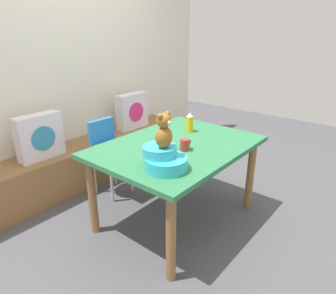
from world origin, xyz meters
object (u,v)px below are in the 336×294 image
(pillow_floral_right, at_px, (132,111))
(dinner_plate_near, at_px, (156,146))
(pillow_floral_left, at_px, (40,137))
(highchair, at_px, (110,147))
(dining_table, at_px, (177,154))
(infant_seat_teal, at_px, (164,159))
(ketchup_bottle, at_px, (190,123))
(book_stack, at_px, (99,136))
(coffee_mug, at_px, (185,145))
(teddy_bear, at_px, (164,131))

(pillow_floral_right, distance_m, dinner_plate_near, 1.42)
(pillow_floral_left, bearing_deg, highchair, -38.82)
(dining_table, height_order, infant_seat_teal, infant_seat_teal)
(dinner_plate_near, bearing_deg, infant_seat_teal, -130.70)
(pillow_floral_right, bearing_deg, infant_seat_teal, -127.10)
(ketchup_bottle, distance_m, dinner_plate_near, 0.51)
(book_stack, distance_m, highchair, 0.48)
(pillow_floral_left, xyz_separation_m, pillow_floral_right, (1.24, 0.00, 0.00))
(highchair, bearing_deg, coffee_mug, -90.56)
(infant_seat_teal, distance_m, coffee_mug, 0.38)
(pillow_floral_left, distance_m, coffee_mug, 1.47)
(infant_seat_teal, distance_m, ketchup_bottle, 0.84)
(book_stack, xyz_separation_m, highchair, (-0.20, -0.44, 0.03))
(dinner_plate_near, bearing_deg, pillow_floral_left, 109.70)
(highchair, distance_m, ketchup_bottle, 0.87)
(coffee_mug, bearing_deg, book_stack, 81.39)
(infant_seat_teal, bearing_deg, book_stack, 68.63)
(coffee_mug, bearing_deg, pillow_floral_right, 61.77)
(pillow_floral_right, distance_m, dining_table, 1.42)
(pillow_floral_right, relative_size, book_stack, 2.20)
(ketchup_bottle, bearing_deg, teddy_bear, -156.51)
(pillow_floral_left, distance_m, teddy_bear, 1.51)
(teddy_bear, xyz_separation_m, dinner_plate_near, (0.27, 0.32, -0.27))
(ketchup_bottle, bearing_deg, highchair, 118.81)
(teddy_bear, bearing_deg, ketchup_bottle, 23.49)
(highchair, height_order, infant_seat_teal, infant_seat_teal)
(teddy_bear, distance_m, ketchup_bottle, 0.86)
(pillow_floral_right, height_order, infant_seat_teal, same)
(ketchup_bottle, bearing_deg, dining_table, -161.16)
(book_stack, bearing_deg, pillow_floral_right, -2.28)
(infant_seat_teal, xyz_separation_m, dinner_plate_near, (0.27, 0.32, -0.07))
(pillow_floral_right, distance_m, coffee_mug, 1.56)
(book_stack, height_order, dinner_plate_near, dinner_plate_near)
(pillow_floral_right, bearing_deg, book_stack, 177.72)
(pillow_floral_right, bearing_deg, coffee_mug, -118.23)
(book_stack, height_order, infant_seat_teal, infant_seat_teal)
(dinner_plate_near, bearing_deg, teddy_bear, -130.65)
(dining_table, bearing_deg, teddy_bear, -153.02)
(coffee_mug, bearing_deg, pillow_floral_left, 110.28)
(pillow_floral_left, xyz_separation_m, infant_seat_teal, (0.14, -1.46, 0.13))
(infant_seat_teal, relative_size, coffee_mug, 2.75)
(pillow_floral_right, distance_m, ketchup_bottle, 1.19)
(pillow_floral_left, distance_m, dining_table, 1.37)
(book_stack, distance_m, dining_table, 1.28)
(infant_seat_teal, xyz_separation_m, coffee_mug, (0.37, 0.09, -0.02))
(book_stack, height_order, coffee_mug, coffee_mug)
(pillow_floral_right, relative_size, dinner_plate_near, 2.20)
(book_stack, relative_size, dinner_plate_near, 1.00)
(highchair, bearing_deg, book_stack, 65.20)
(highchair, xyz_separation_m, ketchup_bottle, (0.39, -0.71, 0.31))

